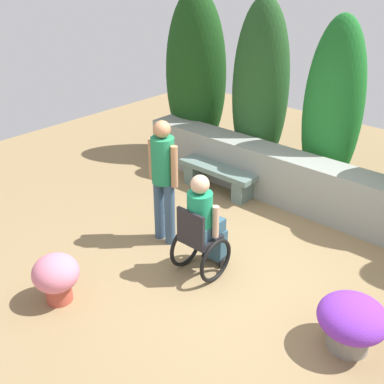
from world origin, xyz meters
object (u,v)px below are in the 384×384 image
(flower_pot_purple_near, at_px, (56,276))
(flower_pot_terracotta_by_wall, at_px, (352,321))
(person_in_wheelchair, at_px, (203,228))
(person_standing_companion, at_px, (163,175))
(stone_bench, at_px, (218,175))

(flower_pot_purple_near, xyz_separation_m, flower_pot_terracotta_by_wall, (2.77, 1.52, -0.01))
(person_in_wheelchair, bearing_deg, flower_pot_purple_near, -125.70)
(person_in_wheelchair, height_order, person_standing_companion, person_standing_companion)
(flower_pot_terracotta_by_wall, bearing_deg, person_in_wheelchair, -179.54)
(stone_bench, xyz_separation_m, person_in_wheelchair, (1.23, -1.83, 0.34))
(person_in_wheelchair, distance_m, person_standing_companion, 0.94)
(flower_pot_purple_near, distance_m, flower_pot_terracotta_by_wall, 3.16)
(flower_pot_purple_near, relative_size, flower_pot_terracotta_by_wall, 0.85)
(stone_bench, distance_m, flower_pot_purple_near, 3.36)
(flower_pot_terracotta_by_wall, bearing_deg, person_standing_companion, 176.27)
(person_standing_companion, height_order, flower_pot_terracotta_by_wall, person_standing_companion)
(flower_pot_purple_near, height_order, flower_pot_terracotta_by_wall, flower_pot_purple_near)
(flower_pot_purple_near, bearing_deg, person_in_wheelchair, 60.42)
(person_in_wheelchair, bearing_deg, stone_bench, 117.82)
(person_in_wheelchair, relative_size, flower_pot_terracotta_by_wall, 1.93)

